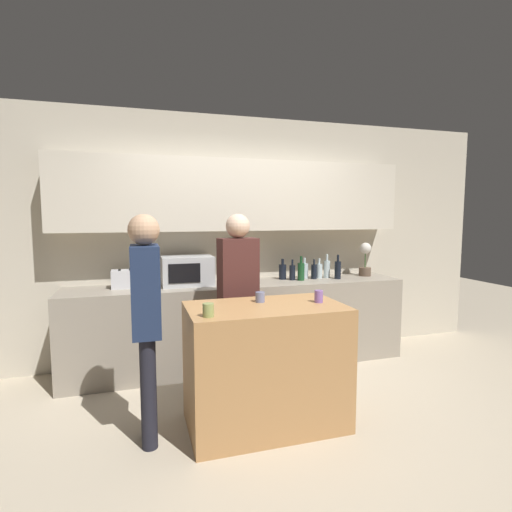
% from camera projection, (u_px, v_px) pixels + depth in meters
% --- Properties ---
extents(ground_plane, '(14.00, 14.00, 0.00)m').
position_uv_depth(ground_plane, '(288.00, 430.00, 3.02)').
color(ground_plane, '#BCAD93').
extents(back_wall, '(6.40, 0.40, 2.70)m').
position_uv_depth(back_wall, '(234.00, 222.00, 4.44)').
color(back_wall, beige).
rests_on(back_wall, ground_plane).
extents(back_counter, '(3.60, 0.62, 0.89)m').
position_uv_depth(back_counter, '(241.00, 324.00, 4.29)').
color(back_counter, gray).
rests_on(back_counter, ground_plane).
extents(kitchen_island, '(1.18, 0.68, 0.94)m').
position_uv_depth(kitchen_island, '(265.00, 365.00, 3.06)').
color(kitchen_island, '#B27F4C').
rests_on(kitchen_island, ground_plane).
extents(microwave, '(0.52, 0.39, 0.30)m').
position_uv_depth(microwave, '(187.00, 271.00, 4.13)').
color(microwave, '#B7BABC').
rests_on(microwave, back_counter).
extents(toaster, '(0.26, 0.16, 0.18)m').
position_uv_depth(toaster, '(125.00, 279.00, 3.96)').
color(toaster, silver).
rests_on(toaster, back_counter).
extents(potted_plant, '(0.14, 0.14, 0.40)m').
position_uv_depth(potted_plant, '(365.00, 259.00, 4.73)').
color(potted_plant, brown).
rests_on(potted_plant, back_counter).
extents(bottle_0, '(0.08, 0.08, 0.23)m').
position_uv_depth(bottle_0, '(283.00, 271.00, 4.49)').
color(bottle_0, black).
rests_on(bottle_0, back_counter).
extents(bottle_1, '(0.07, 0.07, 0.23)m').
position_uv_depth(bottle_1, '(292.00, 272.00, 4.44)').
color(bottle_1, black).
rests_on(bottle_1, back_counter).
extents(bottle_2, '(0.08, 0.08, 0.27)m').
position_uv_depth(bottle_2, '(301.00, 271.00, 4.41)').
color(bottle_2, '#194723').
rests_on(bottle_2, back_counter).
extents(bottle_3, '(0.08, 0.08, 0.23)m').
position_uv_depth(bottle_3, '(304.00, 270.00, 4.57)').
color(bottle_3, silver).
rests_on(bottle_3, back_counter).
extents(bottle_4, '(0.07, 0.07, 0.23)m').
position_uv_depth(bottle_4, '(314.00, 271.00, 4.52)').
color(bottle_4, black).
rests_on(bottle_4, back_counter).
extents(bottle_5, '(0.07, 0.07, 0.23)m').
position_uv_depth(bottle_5, '(319.00, 271.00, 4.57)').
color(bottle_5, silver).
rests_on(bottle_5, back_counter).
extents(bottle_6, '(0.07, 0.07, 0.27)m').
position_uv_depth(bottle_6, '(327.00, 269.00, 4.60)').
color(bottle_6, silver).
rests_on(bottle_6, back_counter).
extents(bottle_7, '(0.07, 0.07, 0.28)m').
position_uv_depth(bottle_7, '(338.00, 270.00, 4.52)').
color(bottle_7, black).
rests_on(bottle_7, back_counter).
extents(cup_0, '(0.08, 0.08, 0.09)m').
position_uv_depth(cup_0, '(208.00, 310.00, 2.67)').
color(cup_0, '#919F56').
rests_on(cup_0, kitchen_island).
extents(cup_1, '(0.07, 0.07, 0.08)m').
position_uv_depth(cup_1, '(260.00, 297.00, 3.12)').
color(cup_1, slate).
rests_on(cup_1, kitchen_island).
extents(cup_2, '(0.07, 0.07, 0.09)m').
position_uv_depth(cup_2, '(319.00, 296.00, 3.10)').
color(cup_2, '#8760B4').
rests_on(cup_2, kitchen_island).
extents(person_left, '(0.36, 0.22, 1.63)m').
position_uv_depth(person_left, '(238.00, 288.00, 3.56)').
color(person_left, black).
rests_on(person_left, ground_plane).
extents(person_center, '(0.21, 0.34, 1.63)m').
position_uv_depth(person_center, '(146.00, 310.00, 2.76)').
color(person_center, black).
rests_on(person_center, ground_plane).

